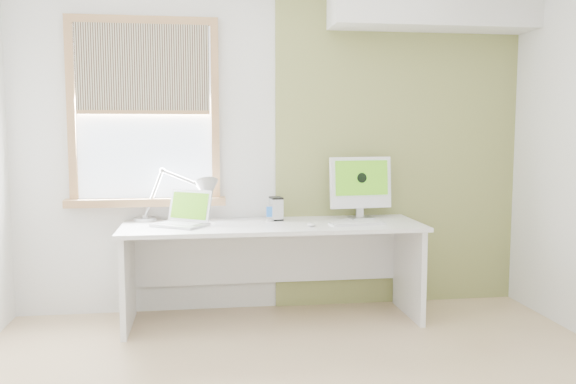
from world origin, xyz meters
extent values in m
cube|color=silver|center=(0.00, 1.76, 1.30)|extent=(4.00, 0.02, 2.60)
cube|color=silver|center=(0.00, -1.76, 1.30)|extent=(4.00, 0.02, 2.60)
cube|color=#918E4A|center=(1.00, 1.74, 1.30)|extent=(2.00, 0.02, 2.60)
cube|color=white|center=(1.20, 1.57, 2.40)|extent=(1.60, 0.40, 0.42)
cube|color=#A57546|center=(-1.53, 1.72, 1.55)|extent=(0.06, 0.06, 1.42)
cube|color=#A57546|center=(-0.47, 1.72, 1.55)|extent=(0.06, 0.06, 1.42)
cube|color=#A57546|center=(-1.00, 1.72, 2.23)|extent=(1.00, 0.06, 0.06)
cube|color=#A57546|center=(-1.00, 1.70, 0.87)|extent=(1.20, 0.14, 0.06)
cube|color=#D1E2F9|center=(-1.00, 1.74, 1.55)|extent=(1.00, 0.01, 1.30)
cube|color=beige|center=(-1.00, 1.70, 1.88)|extent=(0.98, 0.02, 0.65)
cube|color=#A57546|center=(-1.00, 1.70, 1.55)|extent=(0.98, 0.03, 0.03)
cube|color=white|center=(-0.07, 1.38, 0.71)|extent=(2.20, 0.70, 0.03)
cube|color=white|center=(-1.12, 1.38, 0.35)|extent=(0.04, 0.64, 0.70)
cube|color=white|center=(0.98, 1.38, 0.35)|extent=(0.04, 0.64, 0.70)
cube|color=white|center=(-0.07, 1.70, 0.45)|extent=(2.08, 0.02, 0.48)
cylinder|color=#B6B9BB|center=(-1.01, 1.68, 0.74)|extent=(0.20, 0.20, 0.02)
sphere|color=#B6B9BB|center=(-1.01, 1.68, 0.76)|extent=(0.06, 0.06, 0.05)
cylinder|color=#B6B9BB|center=(-0.94, 1.66, 0.94)|extent=(0.17, 0.06, 0.36)
sphere|color=#B6B9BB|center=(-0.87, 1.64, 1.11)|extent=(0.05, 0.05, 0.04)
cylinder|color=#B6B9BB|center=(-0.72, 1.59, 1.06)|extent=(0.32, 0.14, 0.14)
sphere|color=#B6B9BB|center=(-0.57, 1.54, 1.00)|extent=(0.05, 0.05, 0.04)
cone|color=#B6B9BB|center=(-0.54, 1.53, 0.97)|extent=(0.23, 0.27, 0.22)
cube|color=#B6B9BB|center=(-0.74, 1.38, 0.74)|extent=(0.44, 0.41, 0.02)
cube|color=#B2B5B7|center=(-0.74, 1.38, 0.75)|extent=(0.33, 0.30, 0.00)
cube|color=#B6B9BB|center=(-0.67, 1.48, 0.86)|extent=(0.33, 0.27, 0.23)
cube|color=#408010|center=(-0.67, 1.48, 0.86)|extent=(0.29, 0.23, 0.19)
cylinder|color=#B6B9BB|center=(-0.08, 1.51, 0.74)|extent=(0.07, 0.07, 0.02)
cube|color=#B6B9BB|center=(-0.08, 1.51, 0.80)|extent=(0.05, 0.01, 0.11)
cube|color=#194C99|center=(-0.08, 1.51, 0.80)|extent=(0.04, 0.00, 0.08)
cube|color=#B6B9BB|center=(-0.02, 1.57, 0.82)|extent=(0.10, 0.14, 0.18)
cube|color=black|center=(-0.02, 1.57, 0.90)|extent=(0.10, 0.15, 0.01)
cube|color=black|center=(-0.02, 1.57, 0.74)|extent=(0.10, 0.15, 0.01)
cube|color=#B6B9BB|center=(0.65, 1.56, 0.74)|extent=(0.19, 0.18, 0.01)
cube|color=#B6B9BB|center=(0.65, 1.59, 0.82)|extent=(0.06, 0.03, 0.16)
cube|color=white|center=(0.65, 1.58, 1.01)|extent=(0.49, 0.13, 0.40)
cube|color=#408010|center=(0.65, 1.55, 1.05)|extent=(0.43, 0.07, 0.27)
cylinder|color=black|center=(0.65, 1.55, 1.05)|extent=(0.08, 0.02, 0.08)
cube|color=white|center=(0.54, 1.26, 0.74)|extent=(0.42, 0.17, 0.02)
cube|color=white|center=(0.54, 1.26, 0.75)|extent=(0.39, 0.14, 0.00)
ellipsoid|color=white|center=(0.19, 1.23, 0.74)|extent=(0.08, 0.11, 0.03)
camera|label=1|loc=(-0.58, -2.97, 1.43)|focal=37.62mm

